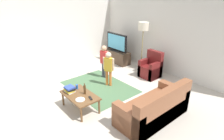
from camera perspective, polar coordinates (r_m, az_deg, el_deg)
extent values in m
plane|color=beige|center=(5.49, -4.84, -7.84)|extent=(7.80, 7.80, 0.00)
cube|color=silver|center=(7.03, 15.38, 10.20)|extent=(6.00, 0.12, 2.70)
cube|color=silver|center=(7.53, -18.84, 10.60)|extent=(0.12, 6.00, 2.70)
cube|color=#4C724C|center=(5.98, -3.87, -5.02)|extent=(2.20, 1.60, 0.01)
cube|color=#4C3828|center=(7.91, 1.47, 4.08)|extent=(1.20, 0.44, 0.50)
cube|color=black|center=(7.93, 1.19, 2.98)|extent=(1.10, 0.32, 0.03)
cube|color=black|center=(7.82, 1.38, 5.89)|extent=(0.44, 0.28, 0.03)
cube|color=black|center=(7.72, 1.41, 8.41)|extent=(1.10, 0.07, 0.68)
cube|color=#59B2D8|center=(7.70, 1.20, 8.36)|extent=(1.00, 0.01, 0.58)
cube|color=brown|center=(4.61, 11.96, -11.79)|extent=(0.80, 1.80, 0.42)
cube|color=brown|center=(4.35, 15.32, -10.97)|extent=(0.20, 1.80, 0.86)
cube|color=brown|center=(4.06, 4.73, -15.12)|extent=(0.80, 0.20, 0.60)
cube|color=brown|center=(5.14, 17.67, -7.37)|extent=(0.80, 0.20, 0.60)
cube|color=#B22823|center=(4.76, 17.88, -6.35)|extent=(0.10, 0.32, 0.32)
cube|color=maroon|center=(6.68, 11.29, -0.38)|extent=(0.60, 0.60, 0.42)
cube|color=maroon|center=(6.76, 12.63, 1.97)|extent=(0.60, 0.16, 0.90)
cube|color=maroon|center=(6.79, 9.79, 0.93)|extent=(0.12, 0.60, 0.60)
cube|color=maroon|center=(6.51, 12.97, -0.28)|extent=(0.12, 0.60, 0.60)
cylinder|color=#262626|center=(7.30, 8.62, 0.16)|extent=(0.28, 0.28, 0.02)
cylinder|color=#99844C|center=(7.05, 8.97, 5.80)|extent=(0.03, 0.03, 1.50)
cylinder|color=silver|center=(6.85, 9.43, 12.85)|extent=(0.36, 0.36, 0.28)
cylinder|color=#4C4C59|center=(6.55, -2.70, 0.02)|extent=(0.09, 0.09, 0.51)
cylinder|color=#4C4C59|center=(6.47, -1.92, -0.25)|extent=(0.09, 0.09, 0.51)
cube|color=red|center=(6.34, -2.38, 3.84)|extent=(0.26, 0.17, 0.44)
sphere|color=tan|center=(6.25, -2.43, 6.54)|extent=(0.18, 0.18, 0.18)
cylinder|color=tan|center=(6.44, -3.40, 4.32)|extent=(0.07, 0.07, 0.39)
cylinder|color=tan|center=(6.24, -1.33, 3.73)|extent=(0.07, 0.07, 0.39)
cylinder|color=orange|center=(5.98, -1.54, -2.35)|extent=(0.08, 0.08, 0.50)
cylinder|color=orange|center=(5.94, -0.50, -2.53)|extent=(0.08, 0.08, 0.50)
cube|color=gold|center=(5.78, -1.05, 1.69)|extent=(0.27, 0.22, 0.42)
sphere|color=beige|center=(5.68, -1.07, 4.52)|extent=(0.18, 0.18, 0.18)
cylinder|color=beige|center=(5.83, -2.42, 2.08)|extent=(0.07, 0.07, 0.38)
cylinder|color=beige|center=(5.72, 0.34, 1.68)|extent=(0.07, 0.07, 0.38)
cube|color=brown|center=(4.79, -9.62, -7.49)|extent=(1.00, 0.60, 0.04)
cylinder|color=brown|center=(5.15, -14.49, -8.34)|extent=(0.05, 0.05, 0.38)
cylinder|color=brown|center=(4.47, -9.18, -13.11)|extent=(0.05, 0.05, 0.38)
cylinder|color=brown|center=(5.34, -9.68, -6.68)|extent=(0.05, 0.05, 0.38)
cylinder|color=brown|center=(4.69, -3.89, -10.92)|extent=(0.05, 0.05, 0.38)
cube|color=white|center=(4.95, -12.58, -6.26)|extent=(0.27, 0.21, 0.03)
cube|color=yellow|center=(4.93, -12.73, -5.93)|extent=(0.27, 0.19, 0.04)
cube|color=black|center=(4.91, -12.50, -5.47)|extent=(0.27, 0.20, 0.04)
cube|color=#334CA5|center=(4.88, -12.65, -5.11)|extent=(0.24, 0.23, 0.04)
cylinder|color=#4C3319|center=(4.74, -8.17, -5.87)|extent=(0.06, 0.06, 0.23)
cylinder|color=#4C3319|center=(4.67, -8.27, -4.30)|extent=(0.02, 0.02, 0.06)
cube|color=black|center=(4.58, -6.47, -8.37)|extent=(0.18, 0.09, 0.02)
cylinder|color=#2659B2|center=(5.03, -10.48, -4.99)|extent=(0.07, 0.07, 0.12)
cylinder|color=white|center=(4.56, -9.50, -8.75)|extent=(0.22, 0.22, 0.02)
cube|color=silver|center=(4.54, -9.37, -8.74)|extent=(0.15, 0.06, 0.01)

